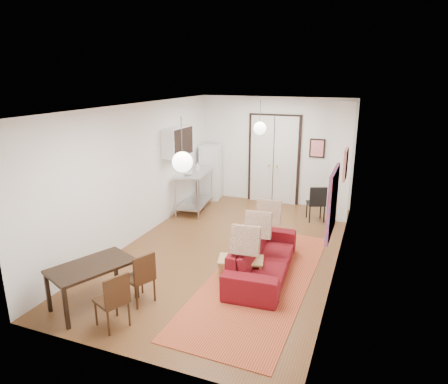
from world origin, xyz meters
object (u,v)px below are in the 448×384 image
(coffee_table, at_px, (241,261))
(dining_chair_far, at_px, (114,292))
(dining_table, at_px, (92,269))
(dining_chair_near, at_px, (141,271))
(kitchen_counter, at_px, (194,185))
(fridge, at_px, (211,172))
(sofa, at_px, (263,257))
(black_side_chair, at_px, (317,199))

(coffee_table, height_order, dining_chair_far, dining_chair_far)
(dining_table, relative_size, dining_chair_near, 1.67)
(kitchen_counter, height_order, dining_chair_near, kitchen_counter)
(coffee_table, distance_m, fridge, 4.76)
(sofa, relative_size, coffee_table, 2.66)
(dining_chair_far, bearing_deg, black_side_chair, -176.98)
(fridge, height_order, dining_chair_near, fridge)
(sofa, relative_size, dining_table, 1.64)
(coffee_table, distance_m, dining_chair_far, 2.31)
(sofa, xyz_separation_m, coffee_table, (-0.33, -0.24, -0.03))
(sofa, bearing_deg, dining_table, 127.10)
(kitchen_counter, distance_m, dining_chair_far, 5.05)
(coffee_table, height_order, dining_table, dining_table)
(coffee_table, bearing_deg, dining_chair_far, -122.72)
(sofa, bearing_deg, dining_chair_near, 128.98)
(kitchen_counter, distance_m, black_side_chair, 3.14)
(coffee_table, bearing_deg, fridge, 119.31)
(fridge, distance_m, dining_chair_far, 6.17)
(sofa, height_order, kitchen_counter, kitchen_counter)
(dining_table, bearing_deg, black_side_chair, 62.84)
(dining_table, distance_m, dining_chair_near, 0.75)
(black_side_chair, bearing_deg, sofa, 60.60)
(sofa, height_order, dining_table, dining_table)
(kitchen_counter, relative_size, black_side_chair, 1.60)
(dining_chair_far, bearing_deg, kitchen_counter, -144.14)
(dining_chair_near, bearing_deg, black_side_chair, -179.74)
(dining_chair_near, bearing_deg, dining_table, -30.57)
(fridge, height_order, dining_chair_far, fridge)
(kitchen_counter, bearing_deg, black_side_chair, 0.51)
(coffee_table, distance_m, dining_chair_near, 1.76)
(coffee_table, bearing_deg, dining_table, -137.85)
(dining_table, bearing_deg, kitchen_counter, 95.73)
(dining_table, relative_size, dining_chair_far, 1.67)
(fridge, bearing_deg, coffee_table, -68.69)
(dining_table, bearing_deg, dining_chair_near, 35.79)
(dining_table, height_order, dining_chair_near, dining_chair_near)
(sofa, bearing_deg, fridge, 30.11)
(dining_table, height_order, black_side_chair, black_side_chair)
(coffee_table, relative_size, dining_table, 0.61)
(kitchen_counter, height_order, fridge, fridge)
(dining_chair_near, distance_m, dining_chair_far, 0.70)
(dining_table, bearing_deg, sofa, 41.28)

